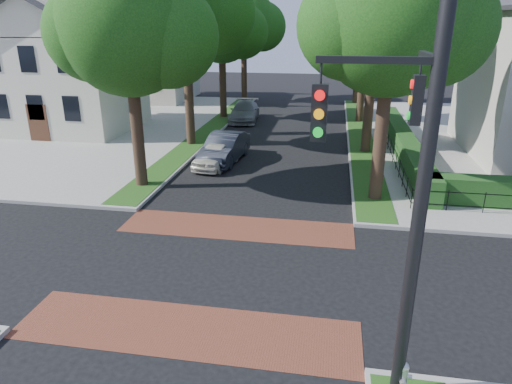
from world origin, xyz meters
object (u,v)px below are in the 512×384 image
traffic_signal (409,187)px  parked_car_rear (244,112)px  parked_car_middle (224,148)px  parked_car_front (217,154)px  fire_hydrant (402,377)px

traffic_signal → parked_car_rear: bearing=107.0°
parked_car_middle → parked_car_front: bearing=-97.7°
parked_car_middle → parked_car_rear: (-1.05, 11.42, -0.05)m
parked_car_middle → parked_car_rear: bearing=100.3°
parked_car_rear → fire_hydrant: bearing=-76.9°
parked_car_rear → traffic_signal: bearing=-77.4°
traffic_signal → parked_car_middle: size_ratio=1.63×
traffic_signal → parked_car_front: 17.62m
traffic_signal → parked_car_rear: size_ratio=1.53×
parked_car_front → fire_hydrant: parked_car_front is taller
parked_car_middle → parked_car_rear: parked_car_middle is taller
parked_car_rear → fire_hydrant: parked_car_rear is taller
parked_car_rear → fire_hydrant: (8.80, -27.92, -0.23)m
parked_car_front → fire_hydrant: bearing=-53.9°
parked_car_front → parked_car_rear: 12.41m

